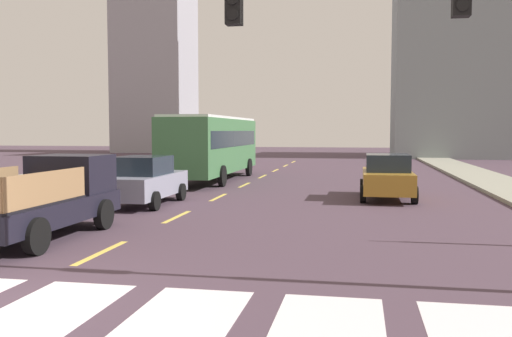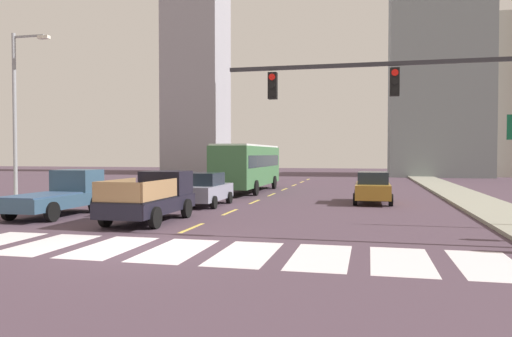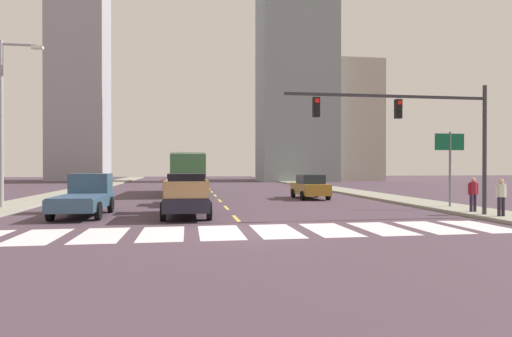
{
  "view_description": "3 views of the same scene",
  "coord_description": "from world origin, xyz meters",
  "px_view_note": "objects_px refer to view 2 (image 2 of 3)",
  "views": [
    {
      "loc": [
        5.42,
        -6.87,
        2.61
      ],
      "look_at": [
        1.79,
        12.47,
        1.26
      ],
      "focal_mm": 38.76,
      "sensor_mm": 36.0,
      "label": 1
    },
    {
      "loc": [
        6.26,
        -12.79,
        2.69
      ],
      "look_at": [
        -0.29,
        15.62,
        1.83
      ],
      "focal_mm": 34.48,
      "sensor_mm": 36.0,
      "label": 2
    },
    {
      "loc": [
        -2.14,
        -15.42,
        2.36
      ],
      "look_at": [
        2.45,
        13.91,
        2.16
      ],
      "focal_mm": 30.67,
      "sensor_mm": 36.0,
      "label": 3
    }
  ],
  "objects_px": {
    "pickup_stakebed": "(153,197)",
    "streetlight_left": "(17,111)",
    "sedan_near_right": "(205,189)",
    "sedan_near_left": "(373,188)",
    "city_bus": "(248,164)",
    "traffic_signal_gantry": "(435,102)",
    "pickup_dark": "(62,194)"
  },
  "relations": [
    {
      "from": "pickup_stakebed",
      "to": "city_bus",
      "type": "distance_m",
      "value": 15.54
    },
    {
      "from": "pickup_dark",
      "to": "streetlight_left",
      "type": "bearing_deg",
      "value": 142.75
    },
    {
      "from": "sedan_near_right",
      "to": "streetlight_left",
      "type": "distance_m",
      "value": 10.7
    },
    {
      "from": "traffic_signal_gantry",
      "to": "streetlight_left",
      "type": "xyz_separation_m",
      "value": [
        -19.9,
        7.01,
        0.75
      ]
    },
    {
      "from": "sedan_near_right",
      "to": "city_bus",
      "type": "bearing_deg",
      "value": 93.1
    },
    {
      "from": "streetlight_left",
      "to": "pickup_dark",
      "type": "bearing_deg",
      "value": -33.89
    },
    {
      "from": "city_bus",
      "to": "sedan_near_left",
      "type": "relative_size",
      "value": 2.45
    },
    {
      "from": "pickup_dark",
      "to": "pickup_stakebed",
      "type": "bearing_deg",
      "value": -13.07
    },
    {
      "from": "pickup_dark",
      "to": "sedan_near_right",
      "type": "xyz_separation_m",
      "value": [
        4.9,
        5.09,
        -0.06
      ]
    },
    {
      "from": "pickup_stakebed",
      "to": "streetlight_left",
      "type": "distance_m",
      "value": 11.12
    },
    {
      "from": "sedan_near_left",
      "to": "traffic_signal_gantry",
      "type": "bearing_deg",
      "value": -81.23
    },
    {
      "from": "streetlight_left",
      "to": "sedan_near_right",
      "type": "bearing_deg",
      "value": 10.9
    },
    {
      "from": "pickup_dark",
      "to": "sedan_near_right",
      "type": "distance_m",
      "value": 7.07
    },
    {
      "from": "city_bus",
      "to": "streetlight_left",
      "type": "height_order",
      "value": "streetlight_left"
    },
    {
      "from": "pickup_dark",
      "to": "traffic_signal_gantry",
      "type": "height_order",
      "value": "traffic_signal_gantry"
    },
    {
      "from": "sedan_near_right",
      "to": "traffic_signal_gantry",
      "type": "bearing_deg",
      "value": -38.4
    },
    {
      "from": "city_bus",
      "to": "pickup_dark",
      "type": "bearing_deg",
      "value": -106.39
    },
    {
      "from": "pickup_stakebed",
      "to": "traffic_signal_gantry",
      "type": "bearing_deg",
      "value": -18.06
    },
    {
      "from": "pickup_stakebed",
      "to": "sedan_near_left",
      "type": "distance_m",
      "value": 12.61
    },
    {
      "from": "sedan_near_left",
      "to": "pickup_stakebed",
      "type": "bearing_deg",
      "value": -132.56
    },
    {
      "from": "pickup_stakebed",
      "to": "pickup_dark",
      "type": "xyz_separation_m",
      "value": [
        -4.74,
        0.81,
        -0.02
      ]
    },
    {
      "from": "pickup_dark",
      "to": "city_bus",
      "type": "xyz_separation_m",
      "value": [
        4.83,
        14.69,
        1.03
      ]
    },
    {
      "from": "streetlight_left",
      "to": "pickup_stakebed",
      "type": "bearing_deg",
      "value": -22.93
    },
    {
      "from": "sedan_near_right",
      "to": "sedan_near_left",
      "type": "relative_size",
      "value": 1.0
    },
    {
      "from": "city_bus",
      "to": "sedan_near_right",
      "type": "distance_m",
      "value": 9.66
    },
    {
      "from": "sedan_near_left",
      "to": "streetlight_left",
      "type": "distance_m",
      "value": 19.36
    },
    {
      "from": "pickup_stakebed",
      "to": "sedan_near_left",
      "type": "xyz_separation_m",
      "value": [
        8.67,
        9.16,
        -0.08
      ]
    },
    {
      "from": "traffic_signal_gantry",
      "to": "streetlight_left",
      "type": "bearing_deg",
      "value": 160.59
    },
    {
      "from": "city_bus",
      "to": "traffic_signal_gantry",
      "type": "height_order",
      "value": "traffic_signal_gantry"
    },
    {
      "from": "sedan_near_left",
      "to": "pickup_dark",
      "type": "bearing_deg",
      "value": -147.23
    },
    {
      "from": "sedan_near_right",
      "to": "traffic_signal_gantry",
      "type": "distance_m",
      "value": 13.93
    },
    {
      "from": "sedan_near_right",
      "to": "streetlight_left",
      "type": "relative_size",
      "value": 0.49
    }
  ]
}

